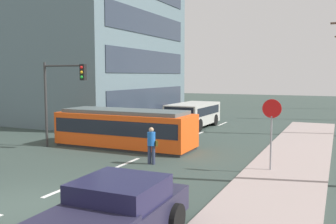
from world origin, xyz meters
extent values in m
plane|color=#35443E|center=(0.00, 10.00, 0.00)|extent=(120.00, 120.00, 0.00)
cube|color=#A3918C|center=(6.80, 6.00, 0.07)|extent=(3.20, 36.00, 0.14)
cube|color=silver|center=(0.00, 2.00, 0.01)|extent=(0.16, 2.40, 0.01)
cube|color=silver|center=(0.00, 6.00, 0.01)|extent=(0.16, 2.40, 0.01)
cube|color=silver|center=(0.00, 15.36, 0.01)|extent=(0.16, 2.40, 0.01)
cube|color=silver|center=(0.00, 21.36, 0.01)|extent=(0.16, 2.40, 0.01)
cube|color=#2D3847|center=(-6.21, 20.45, 1.92)|extent=(0.06, 13.41, 1.92)
cube|color=#2D3847|center=(-6.21, 20.45, 5.12)|extent=(0.06, 13.41, 1.92)
cube|color=#2D3847|center=(-6.21, 20.45, 8.32)|extent=(0.06, 13.41, 1.92)
cube|color=#F95317|center=(-2.04, 9.36, 1.02)|extent=(7.76, 2.51, 1.75)
cube|color=#2D2D2D|center=(-2.04, 9.36, 0.07)|extent=(7.60, 2.38, 0.15)
cube|color=#4F5C5D|center=(-2.04, 9.36, 2.00)|extent=(6.98, 2.13, 0.20)
cube|color=#1E232D|center=(-2.04, 9.36, 1.23)|extent=(7.45, 2.55, 0.77)
cube|color=#B4B5AD|center=(-1.47, 18.44, 1.07)|extent=(2.61, 5.51, 1.54)
cube|color=black|center=(-1.53, 15.76, 1.30)|extent=(2.25, 0.16, 0.92)
cube|color=black|center=(-1.47, 18.44, 1.35)|extent=(2.63, 4.69, 0.62)
cylinder|color=black|center=(-1.51, 16.69, 0.45)|extent=(2.57, 0.95, 0.90)
cylinder|color=black|center=(-1.44, 20.18, 0.45)|extent=(2.57, 0.95, 0.90)
cylinder|color=#313854|center=(0.99, 6.45, 0.42)|extent=(0.16, 0.16, 0.85)
cylinder|color=#313854|center=(1.19, 6.45, 0.42)|extent=(0.16, 0.16, 0.85)
cylinder|color=blue|center=(1.09, 6.45, 1.15)|extent=(0.36, 0.36, 0.60)
sphere|color=tan|center=(1.09, 6.45, 1.56)|extent=(0.22, 0.22, 0.22)
cube|color=#4A3D13|center=(1.31, 6.50, 0.95)|extent=(0.21, 0.21, 0.24)
cube|color=#232138|center=(4.07, -1.49, 0.68)|extent=(2.10, 5.04, 0.65)
cube|color=#1F1E3F|center=(4.06, -0.94, 1.27)|extent=(1.94, 1.94, 0.55)
cylinder|color=black|center=(3.04, -0.01, 0.40)|extent=(0.30, 0.81, 0.80)
cylinder|color=black|center=(5.04, 0.03, 0.40)|extent=(0.30, 0.81, 0.80)
cube|color=silver|center=(-5.51, 13.36, 0.52)|extent=(1.97, 4.04, 0.55)
cube|color=black|center=(-5.51, 13.21, 0.99)|extent=(1.79, 2.24, 0.40)
cylinder|color=black|center=(-6.48, 14.54, 0.32)|extent=(0.23, 0.64, 0.64)
cylinder|color=black|center=(-4.59, 14.58, 0.32)|extent=(0.23, 0.64, 0.64)
cylinder|color=black|center=(-6.43, 12.14, 0.32)|extent=(0.23, 0.64, 0.64)
cylinder|color=black|center=(-4.54, 12.18, 0.32)|extent=(0.23, 0.64, 0.64)
cube|color=silver|center=(-5.34, 19.00, 0.52)|extent=(1.96, 4.50, 0.55)
cube|color=black|center=(-5.35, 18.85, 0.99)|extent=(1.78, 2.49, 0.40)
cylinder|color=black|center=(-6.26, 20.36, 0.32)|extent=(0.23, 0.64, 0.64)
cylinder|color=black|center=(-4.38, 20.33, 0.32)|extent=(0.23, 0.64, 0.64)
cylinder|color=black|center=(-6.31, 17.68, 0.32)|extent=(0.23, 0.64, 0.64)
cylinder|color=black|center=(-4.42, 17.64, 0.32)|extent=(0.23, 0.64, 0.64)
cube|color=#AA120E|center=(-5.47, 25.34, 0.52)|extent=(1.89, 4.16, 0.55)
cube|color=black|center=(-5.47, 25.19, 0.99)|extent=(1.72, 2.29, 0.40)
cylinder|color=black|center=(-6.38, 26.59, 0.32)|extent=(0.23, 0.64, 0.64)
cylinder|color=black|center=(-4.53, 26.57, 0.32)|extent=(0.23, 0.64, 0.64)
cylinder|color=black|center=(-6.41, 24.11, 0.32)|extent=(0.23, 0.64, 0.64)
cylinder|color=black|center=(-4.56, 24.09, 0.32)|extent=(0.23, 0.64, 0.64)
cylinder|color=gray|center=(6.21, 7.10, 1.24)|extent=(0.07, 0.07, 2.20)
cylinder|color=red|center=(6.21, 7.10, 2.64)|extent=(0.76, 0.04, 0.76)
cylinder|color=#333333|center=(-6.15, 7.76, 2.34)|extent=(0.14, 0.14, 4.68)
cylinder|color=#333333|center=(-4.86, 7.76, 4.48)|extent=(2.59, 0.10, 0.10)
cube|color=black|center=(-3.56, 7.76, 4.13)|extent=(0.28, 0.24, 0.84)
sphere|color=red|center=(-3.56, 7.63, 4.38)|extent=(0.16, 0.16, 0.16)
sphere|color=gold|center=(-3.56, 7.63, 4.13)|extent=(0.16, 0.16, 0.16)
sphere|color=green|center=(-3.56, 7.63, 3.88)|extent=(0.16, 0.16, 0.16)
camera|label=1|loc=(8.66, -8.23, 3.97)|focal=40.06mm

